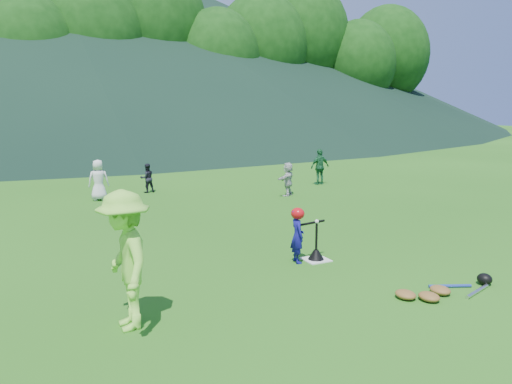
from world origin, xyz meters
TOP-DOWN VIEW (x-y plane):
  - ground at (0.00, 0.00)m, footprint 120.00×120.00m
  - home_plate at (0.00, 0.00)m, footprint 0.45×0.45m
  - baseball at (0.00, 0.00)m, footprint 0.08×0.08m
  - batter_child at (-0.38, 0.05)m, footprint 0.31×0.40m
  - adult_coach at (-3.76, -1.31)m, footprint 0.68×1.17m
  - fielder_a at (-2.59, 7.96)m, footprint 0.67×0.50m
  - fielder_b at (-0.93, 8.68)m, footprint 0.50×0.41m
  - fielder_c at (5.12, 7.57)m, footprint 0.77×0.35m
  - fielder_d at (2.93, 6.10)m, footprint 0.97×0.86m
  - batting_tee at (0.00, 0.00)m, footprint 0.30×0.30m
  - batter_gear at (-0.36, 0.05)m, footprint 0.73×0.26m
  - equipment_pile at (0.76, -2.29)m, footprint 1.80×0.65m
  - outfield_fence at (0.00, 28.00)m, footprint 70.07×0.08m
  - tree_line at (0.20, 33.83)m, footprint 70.04×11.40m

SIDE VIEW (x-z plane):
  - ground at x=0.00m, z-range 0.00..0.00m
  - home_plate at x=0.00m, z-range 0.00..0.02m
  - equipment_pile at x=0.76m, z-range -0.03..0.16m
  - batting_tee at x=0.00m, z-range -0.21..0.47m
  - fielder_b at x=-0.93m, z-range 0.00..0.96m
  - batter_child at x=-0.38m, z-range 0.00..0.99m
  - fielder_d at x=2.93m, z-range 0.00..1.07m
  - fielder_a at x=-2.59m, z-range 0.00..1.24m
  - fielder_c at x=5.12m, z-range 0.00..1.30m
  - outfield_fence at x=0.00m, z-range 0.03..1.36m
  - baseball at x=0.00m, z-range 0.70..0.78m
  - batter_gear at x=-0.36m, z-range 0.72..1.07m
  - adult_coach at x=-3.76m, z-range 0.00..1.80m
  - tree_line at x=0.20m, z-range 0.80..15.62m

